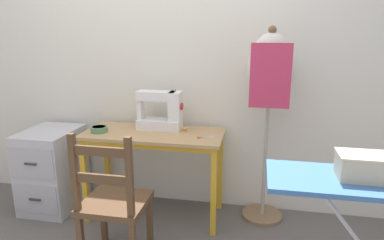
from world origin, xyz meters
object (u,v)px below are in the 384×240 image
at_px(filing_cabinet, 53,169).
at_px(scissors, 202,137).
at_px(fabric_bowl, 99,129).
at_px(sewing_machine, 162,112).
at_px(wooden_chair, 113,203).
at_px(storage_box, 362,166).
at_px(dress_form, 269,82).
at_px(thread_spool_near_machine, 185,130).

bearing_deg(filing_cabinet, scissors, -1.87).
distance_m(scissors, filing_cabinet, 1.35).
bearing_deg(fabric_bowl, filing_cabinet, 174.45).
distance_m(fabric_bowl, filing_cabinet, 0.62).
xyz_separation_m(sewing_machine, wooden_chair, (-0.12, -0.73, -0.43)).
bearing_deg(storage_box, fabric_bowl, 153.91).
xyz_separation_m(sewing_machine, filing_cabinet, (-0.94, -0.13, -0.51)).
xyz_separation_m(fabric_bowl, filing_cabinet, (-0.47, 0.05, -0.39)).
bearing_deg(scissors, wooden_chair, -129.81).
height_order(fabric_bowl, storage_box, storage_box).
bearing_deg(fabric_bowl, sewing_machine, 20.27).
bearing_deg(fabric_bowl, dress_form, 8.54).
height_order(scissors, wooden_chair, wooden_chair).
xyz_separation_m(thread_spool_near_machine, filing_cabinet, (-1.14, -0.08, -0.39)).
height_order(sewing_machine, wooden_chair, sewing_machine).
distance_m(thread_spool_near_machine, storage_box, 1.40).
xyz_separation_m(wooden_chair, storage_box, (1.34, -0.26, 0.46)).
xyz_separation_m(sewing_machine, thread_spool_near_machine, (0.20, -0.04, -0.13)).
bearing_deg(filing_cabinet, wooden_chair, -36.62).
height_order(sewing_machine, thread_spool_near_machine, sewing_machine).
height_order(thread_spool_near_machine, wooden_chair, wooden_chair).
distance_m(wooden_chair, dress_form, 1.39).
bearing_deg(filing_cabinet, storage_box, -21.96).
bearing_deg(dress_form, wooden_chair, -141.17).
bearing_deg(sewing_machine, storage_box, -39.27).
relative_size(sewing_machine, fabric_bowl, 2.80).
relative_size(fabric_bowl, thread_spool_near_machine, 3.61).
xyz_separation_m(fabric_bowl, dress_form, (1.28, 0.19, 0.38)).
relative_size(wooden_chair, filing_cabinet, 1.34).
relative_size(dress_form, storage_box, 6.85).
bearing_deg(storage_box, thread_spool_near_machine, 136.94).
relative_size(thread_spool_near_machine, filing_cabinet, 0.05).
bearing_deg(thread_spool_near_machine, sewing_machine, 167.99).
distance_m(scissors, dress_form, 0.64).
height_order(sewing_machine, storage_box, sewing_machine).
relative_size(scissors, thread_spool_near_machine, 3.63).
distance_m(fabric_bowl, thread_spool_near_machine, 0.67).
bearing_deg(scissors, thread_spool_near_machine, 141.12).
distance_m(filing_cabinet, dress_form, 1.93).
relative_size(sewing_machine, scissors, 2.78).
bearing_deg(storage_box, dress_form, 111.35).
height_order(scissors, thread_spool_near_machine, thread_spool_near_machine).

